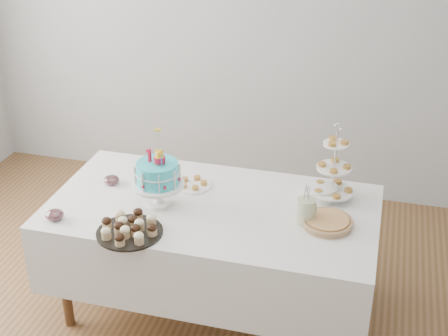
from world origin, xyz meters
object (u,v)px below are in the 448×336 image
(birthday_cake, at_px, (158,186))
(utensil_pitcher, at_px, (306,210))
(cupcake_tray, at_px, (129,227))
(plate_stack, at_px, (321,192))
(jam_bowl_a, at_px, (55,215))
(tiered_stand, at_px, (334,168))
(pastry_plate, at_px, (193,184))
(table, at_px, (213,238))
(jam_bowl_b, at_px, (112,180))
(pie, at_px, (327,222))

(birthday_cake, relative_size, utensil_pitcher, 2.01)
(cupcake_tray, xyz_separation_m, utensil_pitcher, (0.91, 0.35, 0.04))
(plate_stack, bearing_deg, cupcake_tray, -145.03)
(birthday_cake, distance_m, jam_bowl_a, 0.60)
(tiered_stand, relative_size, pastry_plate, 2.13)
(table, relative_size, utensil_pitcher, 8.21)
(utensil_pitcher, bearing_deg, table, 174.69)
(utensil_pitcher, bearing_deg, birthday_cake, -178.78)
(cupcake_tray, height_order, tiered_stand, tiered_stand)
(birthday_cake, distance_m, jam_bowl_b, 0.42)
(table, distance_m, pastry_plate, 0.36)
(pastry_plate, relative_size, utensil_pitcher, 0.98)
(tiered_stand, xyz_separation_m, utensil_pitcher, (-0.11, -0.31, -0.12))
(pastry_plate, xyz_separation_m, utensil_pitcher, (0.73, -0.24, 0.07))
(birthday_cake, relative_size, tiered_stand, 0.96)
(jam_bowl_a, bearing_deg, table, 24.98)
(cupcake_tray, height_order, pie, cupcake_tray)
(pastry_plate, bearing_deg, plate_stack, 5.25)
(birthday_cake, bearing_deg, jam_bowl_b, 177.64)
(jam_bowl_b, bearing_deg, plate_stack, 7.94)
(birthday_cake, relative_size, pie, 1.64)
(tiered_stand, xyz_separation_m, pastry_plate, (-0.85, -0.07, -0.19))
(table, height_order, plate_stack, plate_stack)
(pastry_plate, xyz_separation_m, jam_bowl_b, (-0.50, -0.11, 0.01))
(table, height_order, utensil_pitcher, utensil_pitcher)
(tiered_stand, bearing_deg, pie, -88.02)
(birthday_cake, xyz_separation_m, jam_bowl_a, (-0.51, -0.31, -0.10))
(birthday_cake, bearing_deg, pie, 22.57)
(table, distance_m, jam_bowl_b, 0.73)
(tiered_stand, relative_size, plate_stack, 2.54)
(plate_stack, bearing_deg, utensil_pitcher, -98.49)
(jam_bowl_a, xyz_separation_m, jam_bowl_b, (0.14, 0.47, -0.00))
(jam_bowl_a, relative_size, jam_bowl_b, 1.07)
(pie, bearing_deg, pastry_plate, 164.42)
(cupcake_tray, bearing_deg, tiered_stand, 33.12)
(birthday_cake, height_order, cupcake_tray, birthday_cake)
(birthday_cake, bearing_deg, plate_stack, 41.48)
(cupcake_tray, bearing_deg, pastry_plate, 73.95)
(jam_bowl_b, bearing_deg, cupcake_tray, -56.31)
(tiered_stand, height_order, jam_bowl_a, tiered_stand)
(plate_stack, height_order, jam_bowl_a, plate_stack)
(tiered_stand, bearing_deg, plate_stack, 177.38)
(table, relative_size, cupcake_tray, 5.28)
(table, distance_m, plate_stack, 0.71)
(jam_bowl_b, distance_m, utensil_pitcher, 1.24)
(birthday_cake, bearing_deg, tiered_stand, 40.06)
(jam_bowl_a, bearing_deg, tiered_stand, 23.48)
(cupcake_tray, distance_m, plate_stack, 1.16)
(cupcake_tray, xyz_separation_m, jam_bowl_b, (-0.33, 0.49, -0.01))
(utensil_pitcher, bearing_deg, pastry_plate, 161.31)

